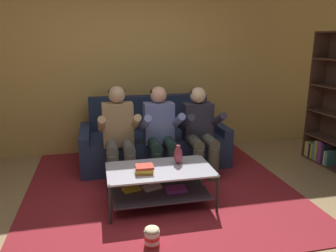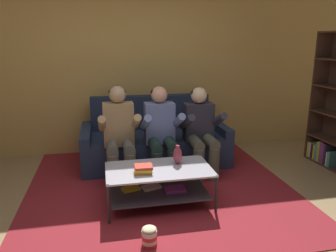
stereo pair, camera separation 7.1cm
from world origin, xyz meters
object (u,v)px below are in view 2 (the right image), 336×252
Objects in this scene: person_seated_right at (201,128)px; coffee_table at (159,181)px; person_seated_left at (119,131)px; book_stack at (143,169)px; popcorn_tub at (149,236)px; vase at (178,155)px; person_seated_middle at (161,129)px; couch at (154,142)px.

person_seated_right reaches higher than coffee_table.
book_stack is at bearing -76.94° from person_seated_left.
book_stack is 1.11× the size of popcorn_tub.
person_seated_middle is at bearing 95.77° from vase.
person_seated_right is 1.02× the size of coffee_table.
coffee_table is (0.36, -0.74, -0.38)m from person_seated_left.
couch is at bearing 79.70° from popcorn_tub.
couch is 1.83× the size of coffee_table.
person_seated_middle reaches higher than coffee_table.
person_seated_middle is (0.53, -0.00, -0.01)m from person_seated_left.
book_stack reaches higher than coffee_table.
vase is (-0.46, -0.65, -0.11)m from person_seated_right.
person_seated_right is 1.20m from book_stack.
couch is 2.08m from popcorn_tub.
person_seated_right is at bearing -0.28° from person_seated_middle.
couch is 1.24m from vase.
person_seated_right is 1.07m from coffee_table.
book_stack is at bearing -156.77° from vase.
person_seated_middle is at bearing -0.19° from person_seated_left.
coffee_table is at bearing -132.89° from person_seated_right.
coffee_table is (-0.69, -0.74, -0.35)m from person_seated_right.
vase is at bearing 61.89° from popcorn_tub.
person_seated_middle is at bearing -90.00° from couch.
coffee_table is (-0.16, -0.74, -0.37)m from person_seated_middle.
person_seated_left is 1.07× the size of coffee_table.
couch reaches higher than vase.
book_stack is (-0.33, -0.82, -0.18)m from person_seated_middle.
person_seated_right is 5.34× the size of vase.
coffee_table reaches higher than popcorn_tub.
book_stack reaches higher than popcorn_tub.
popcorn_tub is at bearing -93.31° from book_stack.
book_stack is 0.74m from popcorn_tub.
popcorn_tub is at bearing -100.30° from couch.
book_stack is at bearing -103.46° from couch.
person_seated_right is (0.53, -0.00, -0.01)m from person_seated_middle.
popcorn_tub is (-0.37, -1.47, -0.55)m from person_seated_middle.
coffee_table is at bearing -97.00° from couch.
couch is at bearing 76.54° from book_stack.
couch is at bearing 93.09° from vase.
couch reaches higher than popcorn_tub.
coffee_table is (-0.16, -1.31, -0.02)m from couch.
person_seated_right reaches higher than vase.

